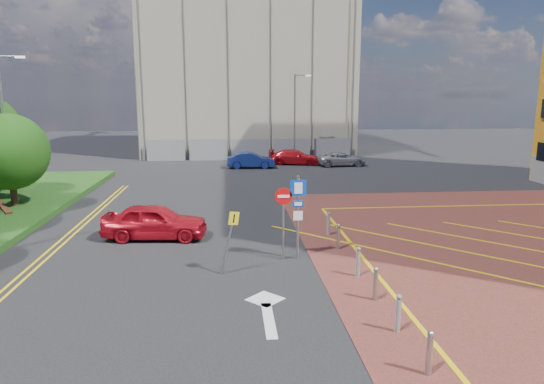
{
  "coord_description": "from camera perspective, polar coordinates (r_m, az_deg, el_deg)",
  "views": [
    {
      "loc": [
        -2.01,
        -16.4,
        6.1
      ],
      "look_at": [
        -0.25,
        3.53,
        2.1
      ],
      "focal_mm": 32.0,
      "sensor_mm": 36.0,
      "label": 1
    }
  ],
  "objects": [
    {
      "name": "ground",
      "position": [
        17.61,
        1.84,
        -8.97
      ],
      "size": [
        140.0,
        140.0,
        0.0
      ],
      "primitive_type": "plane",
      "color": "black",
      "rests_on": "ground"
    },
    {
      "name": "tree_c",
      "position": [
        28.94,
        -28.5,
        4.17
      ],
      "size": [
        4.0,
        4.0,
        4.9
      ],
      "color": "#3D2B1C",
      "rests_on": "grass_bed"
    },
    {
      "name": "lamp_left_far",
      "position": [
        31.03,
        -28.88,
        7.25
      ],
      "size": [
        1.53,
        0.16,
        8.0
      ],
      "color": "#9EA0A8",
      "rests_on": "grass_bed"
    },
    {
      "name": "lamp_back",
      "position": [
        44.85,
        2.79,
        9.07
      ],
      "size": [
        1.53,
        0.16,
        8.0
      ],
      "color": "#9EA0A8",
      "rests_on": "ground"
    },
    {
      "name": "sign_cluster",
      "position": [
        18.02,
        2.44,
        -2.02
      ],
      "size": [
        1.17,
        0.12,
        3.2
      ],
      "color": "#9EA0A8",
      "rests_on": "ground"
    },
    {
      "name": "warning_sign",
      "position": [
        16.69,
        -4.97,
        -5.0
      ],
      "size": [
        0.7,
        0.41,
        2.25
      ],
      "color": "#9EA0A8",
      "rests_on": "ground"
    },
    {
      "name": "bollard_row",
      "position": [
        16.35,
        10.69,
        -9.05
      ],
      "size": [
        0.14,
        11.14,
        0.9
      ],
      "color": "#9EA0A8",
      "rests_on": "forecourt"
    },
    {
      "name": "construction_building",
      "position": [
        56.65,
        -3.13,
        16.25
      ],
      "size": [
        21.2,
        19.2,
        22.0
      ],
      "primitive_type": "cube",
      "color": "#A49B86",
      "rests_on": "ground"
    },
    {
      "name": "construction_fence",
      "position": [
        46.78,
        -1.34,
        5.04
      ],
      "size": [
        21.6,
        0.06,
        2.0
      ],
      "primitive_type": "cube",
      "color": "gray",
      "rests_on": "ground"
    },
    {
      "name": "car_red_left",
      "position": [
        21.55,
        -13.62,
        -3.38
      ],
      "size": [
        4.59,
        2.17,
        1.52
      ],
      "primitive_type": "imported",
      "rotation": [
        0.0,
        0.0,
        1.48
      ],
      "color": "red",
      "rests_on": "ground"
    },
    {
      "name": "car_blue_back",
      "position": [
        41.4,
        -2.46,
        3.75
      ],
      "size": [
        4.07,
        1.53,
        1.33
      ],
      "primitive_type": "imported",
      "rotation": [
        0.0,
        0.0,
        1.54
      ],
      "color": "navy",
      "rests_on": "ground"
    },
    {
      "name": "car_red_back",
      "position": [
        43.65,
        2.73,
        4.13
      ],
      "size": [
        4.86,
        2.87,
        1.32
      ],
      "primitive_type": "imported",
      "rotation": [
        0.0,
        0.0,
        1.33
      ],
      "color": "red",
      "rests_on": "ground"
    },
    {
      "name": "car_silver_back",
      "position": [
        43.16,
        8.19,
        3.86
      ],
      "size": [
        4.44,
        2.3,
        1.2
      ],
      "primitive_type": "imported",
      "rotation": [
        0.0,
        0.0,
        1.65
      ],
      "color": "#A8A9AF",
      "rests_on": "ground"
    }
  ]
}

